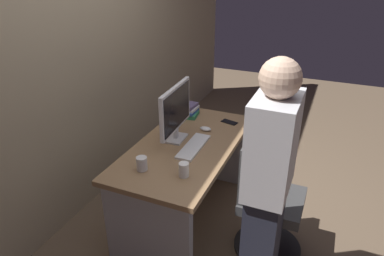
# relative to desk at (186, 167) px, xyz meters

# --- Properties ---
(ground_plane) EXTENTS (9.00, 9.00, 0.00)m
(ground_plane) POSITION_rel_desk_xyz_m (0.00, 0.00, -0.51)
(ground_plane) COLOR brown
(wall_back) EXTENTS (6.40, 0.10, 3.00)m
(wall_back) POSITION_rel_desk_xyz_m (0.00, 0.97, 0.99)
(wall_back) COLOR tan
(wall_back) RESTS_ON ground
(desk) EXTENTS (1.46, 0.74, 0.73)m
(desk) POSITION_rel_desk_xyz_m (0.00, 0.00, 0.00)
(desk) COLOR #93704C
(desk) RESTS_ON ground
(office_chair) EXTENTS (0.52, 0.52, 0.94)m
(office_chair) POSITION_rel_desk_xyz_m (-0.10, -0.69, -0.08)
(office_chair) COLOR black
(office_chair) RESTS_ON ground
(person_at_desk) EXTENTS (0.40, 0.24, 1.64)m
(person_at_desk) POSITION_rel_desk_xyz_m (-0.52, -0.76, 0.33)
(person_at_desk) COLOR #262838
(person_at_desk) RESTS_ON ground
(monitor) EXTENTS (0.54, 0.15, 0.46)m
(monitor) POSITION_rel_desk_xyz_m (0.04, 0.11, 0.48)
(monitor) COLOR silver
(monitor) RESTS_ON desk
(keyboard) EXTENTS (0.43, 0.14, 0.02)m
(keyboard) POSITION_rel_desk_xyz_m (-0.04, -0.08, 0.23)
(keyboard) COLOR white
(keyboard) RESTS_ON desk
(mouse) EXTENTS (0.06, 0.10, 0.03)m
(mouse) POSITION_rel_desk_xyz_m (0.28, -0.05, 0.24)
(mouse) COLOR white
(mouse) RESTS_ON desk
(cup_near_keyboard) EXTENTS (0.07, 0.07, 0.10)m
(cup_near_keyboard) POSITION_rel_desk_xyz_m (-0.43, -0.17, 0.27)
(cup_near_keyboard) COLOR white
(cup_near_keyboard) RESTS_ON desk
(cup_by_monitor) EXTENTS (0.08, 0.08, 0.10)m
(cup_by_monitor) POSITION_rel_desk_xyz_m (-0.47, 0.13, 0.27)
(cup_by_monitor) COLOR silver
(cup_by_monitor) RESTS_ON desk
(book_stack) EXTENTS (0.20, 0.16, 0.11)m
(book_stack) POSITION_rel_desk_xyz_m (0.52, 0.20, 0.28)
(book_stack) COLOR #338C59
(book_stack) RESTS_ON desk
(cell_phone) EXTENTS (0.10, 0.16, 0.01)m
(cell_phone) POSITION_rel_desk_xyz_m (0.52, -0.20, 0.23)
(cell_phone) COLOR black
(cell_phone) RESTS_ON desk
(handbag) EXTENTS (0.34, 0.14, 0.38)m
(handbag) POSITION_rel_desk_xyz_m (0.74, -0.47, -0.37)
(handbag) COLOR brown
(handbag) RESTS_ON ground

